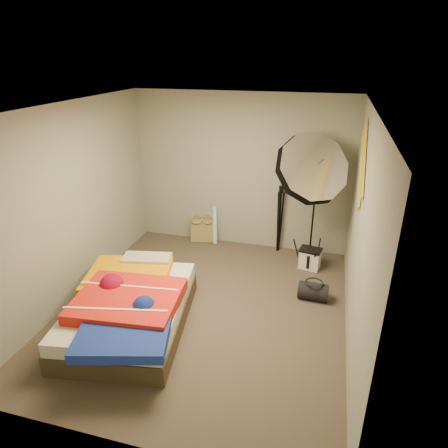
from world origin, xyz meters
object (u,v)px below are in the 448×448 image
(duffel_bag, at_px, (313,291))
(photo_umbrella, at_px, (310,170))
(tote_bag, at_px, (203,230))
(wrapping_roll, at_px, (215,225))
(bed, at_px, (130,307))
(camera_tripod, at_px, (280,215))
(camera_case, at_px, (310,259))

(duffel_bag, height_order, photo_umbrella, photo_umbrella)
(tote_bag, height_order, duffel_bag, tote_bag)
(wrapping_roll, relative_size, photo_umbrella, 0.30)
(bed, height_order, camera_tripod, camera_tripod)
(duffel_bag, xyz_separation_m, photo_umbrella, (-0.22, 0.76, 1.44))
(camera_case, bearing_deg, bed, -124.04)
(photo_umbrella, relative_size, camera_tripod, 1.93)
(wrapping_roll, distance_m, camera_case, 1.71)
(tote_bag, height_order, wrapping_roll, wrapping_roll)
(bed, bearing_deg, photo_umbrella, 45.97)
(tote_bag, xyz_separation_m, wrapping_roll, (0.22, 0.00, 0.12))
(tote_bag, relative_size, wrapping_roll, 0.62)
(bed, xyz_separation_m, photo_umbrella, (1.85, 1.91, 1.29))
(camera_case, distance_m, bed, 2.79)
(tote_bag, bearing_deg, bed, -106.51)
(duffel_bag, bearing_deg, bed, -147.38)
(camera_tripod, bearing_deg, tote_bag, 179.18)
(camera_case, xyz_separation_m, duffel_bag, (0.10, -0.83, -0.03))
(camera_case, distance_m, duffel_bag, 0.84)
(bed, bearing_deg, camera_tripod, 59.94)
(duffel_bag, height_order, camera_tripod, camera_tripod)
(bed, distance_m, camera_tripod, 2.84)
(tote_bag, height_order, camera_tripod, camera_tripod)
(wrapping_roll, relative_size, camera_tripod, 0.58)
(tote_bag, distance_m, duffel_bag, 2.36)
(tote_bag, distance_m, camera_tripod, 1.38)
(camera_case, relative_size, bed, 0.14)
(tote_bag, bearing_deg, wrapping_roll, -14.19)
(tote_bag, xyz_separation_m, bed, (-0.10, -2.46, 0.07))
(duffel_bag, xyz_separation_m, bed, (-2.06, -1.15, 0.15))
(wrapping_roll, distance_m, bed, 2.48)
(tote_bag, distance_m, bed, 2.46)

